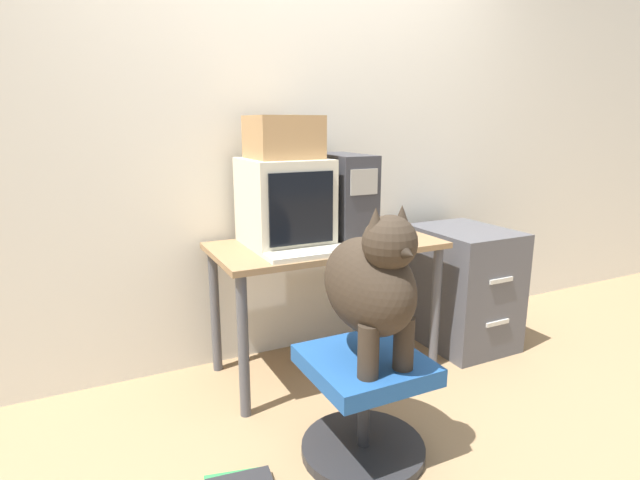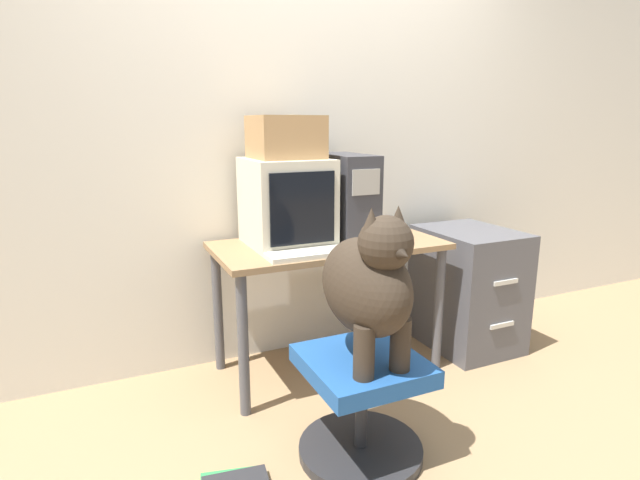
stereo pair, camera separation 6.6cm
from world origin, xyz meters
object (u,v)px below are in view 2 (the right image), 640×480
Objects in this scene: pc_tower at (346,197)px; cardboard_box at (285,137)px; crt_monitor at (287,202)px; keyboard at (313,253)px; filing_cabinet at (468,288)px; office_chair at (361,402)px; dog at (369,283)px.

pc_tower is 1.39× the size of cardboard_box.
crt_monitor reaches higher than keyboard.
pc_tower reaches higher than filing_cabinet.
cardboard_box is (-0.03, 0.27, 0.53)m from keyboard.
crt_monitor is 1.05m from office_chair.
pc_tower is 0.89× the size of office_chair.
pc_tower is (0.33, -0.01, 0.01)m from crt_monitor.
office_chair is (0.01, -0.78, -0.70)m from crt_monitor.
keyboard reaches higher than office_chair.
dog is at bearing -90.00° from office_chair.
pc_tower is at bearing 171.87° from filing_cabinet.
office_chair is 0.51m from dog.
cardboard_box is (-0.01, 0.79, 1.02)m from office_chair.
dog is at bearing -91.83° from keyboard.
pc_tower is 0.89m from dog.
crt_monitor is 0.33m from pc_tower.
pc_tower is at bearing 39.51° from keyboard.
crt_monitor is at bearing -90.00° from cardboard_box.
filing_cabinet is at bearing -8.13° from pc_tower.
pc_tower reaches higher than dog.
office_chair is at bearing -91.96° from keyboard.
office_chair is (-0.02, -0.52, -0.49)m from keyboard.
office_chair is at bearing -148.89° from filing_cabinet.
crt_monitor is 0.61× the size of filing_cabinet.
filing_cabinet is 1.43m from cardboard_box.
crt_monitor is 0.32m from cardboard_box.
filing_cabinet is at bearing 31.11° from office_chair.
filing_cabinet is (1.08, 0.14, -0.37)m from keyboard.
office_chair is at bearing 90.00° from dog.
keyboard is at bearing -140.49° from pc_tower.
dog is (-0.00, -0.04, 0.51)m from office_chair.
pc_tower is 0.99× the size of keyboard.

